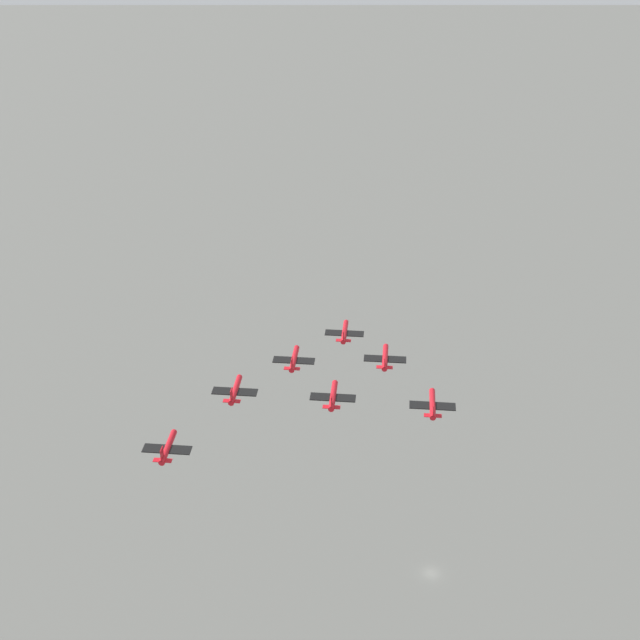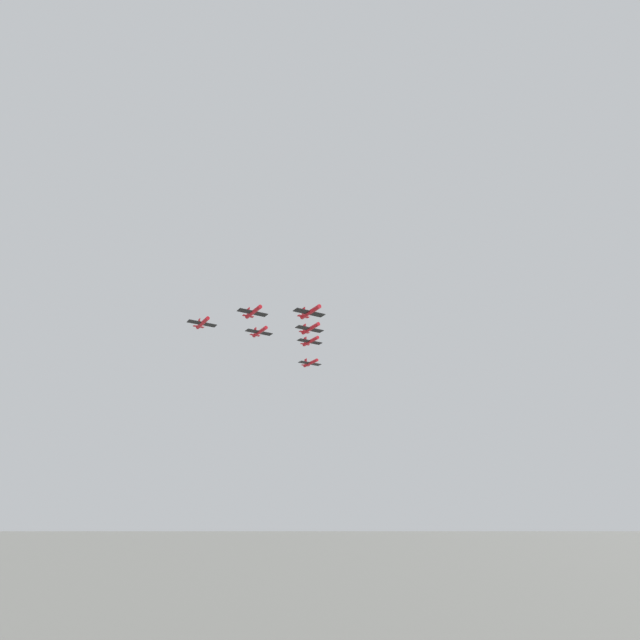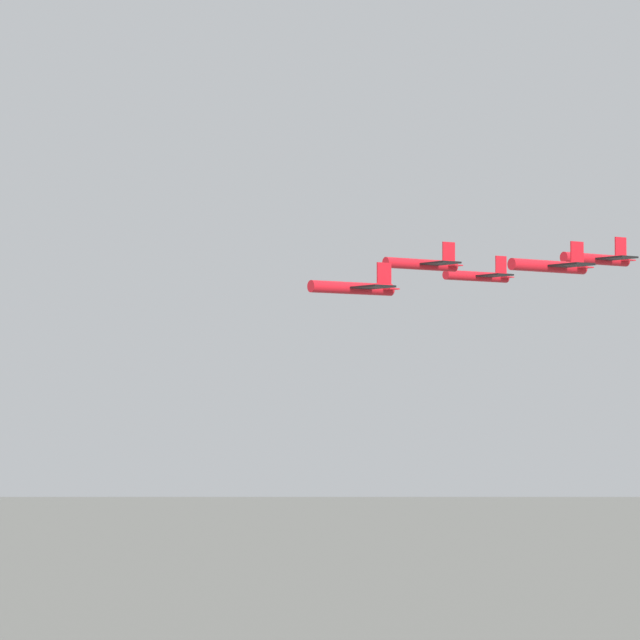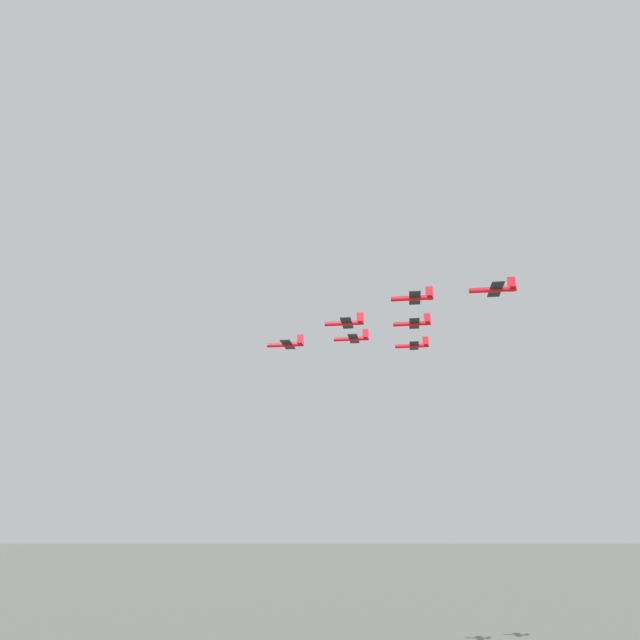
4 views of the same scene
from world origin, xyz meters
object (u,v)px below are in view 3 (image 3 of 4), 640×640
jet_2 (423,264)px  jet_5 (479,276)px  jet_0 (355,288)px  jet_1 (551,266)px  jet_4 (598,259)px

jet_2 → jet_5: size_ratio=1.00×
jet_5 → jet_2: bearing=120.5°
jet_2 → jet_5: (17.42, 1.16, -0.01)m
jet_0 → jet_1: jet_1 is taller
jet_4 → jet_1: bearing=120.5°
jet_0 → jet_4: bearing=-90.0°
jet_0 → jet_2: jet_2 is taller
jet_2 → jet_5: 17.46m
jet_5 → jet_0: bearing=120.5°
jet_1 → jet_2: size_ratio=1.00×
jet_2 → jet_4: bearing=-120.5°
jet_4 → jet_2: bearing=59.5°
jet_0 → jet_2: bearing=-59.5°
jet_1 → jet_4: jet_4 is taller
jet_1 → jet_2: jet_2 is taller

